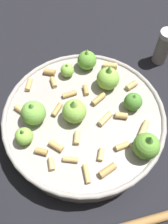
% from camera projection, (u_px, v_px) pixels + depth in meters
% --- Properties ---
extents(ground_plane, '(2.40, 2.40, 0.00)m').
position_uv_depth(ground_plane, '(84.00, 128.00, 0.53)').
color(ground_plane, black).
extents(cooking_pan, '(0.33, 0.33, 0.12)m').
position_uv_depth(cooking_pan, '(84.00, 119.00, 0.50)').
color(cooking_pan, '#9E9993').
rests_on(cooking_pan, ground).
extents(pepper_shaker, '(0.04, 0.04, 0.09)m').
position_uv_depth(pepper_shaker, '(164.00, 47.00, 0.60)').
color(pepper_shaker, gray).
rests_on(pepper_shaker, ground).
extents(wooden_spoon, '(0.05, 0.25, 0.02)m').
position_uv_depth(wooden_spoon, '(164.00, 216.00, 0.43)').
color(wooden_spoon, '#9E703D').
rests_on(wooden_spoon, ground).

